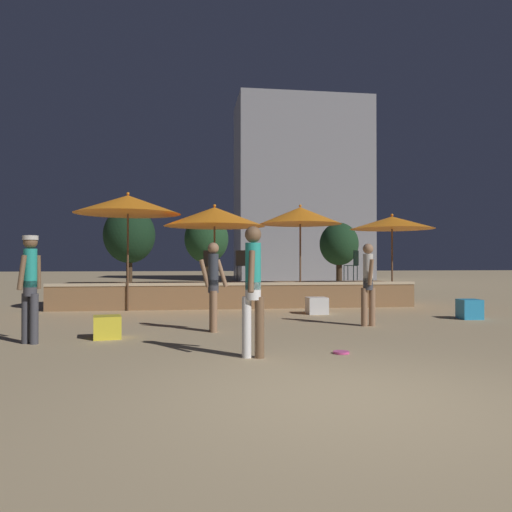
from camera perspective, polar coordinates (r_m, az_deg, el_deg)
ground_plane at (r=5.00m, az=10.59°, el=-15.82°), size 120.00×120.00×0.00m
wooden_deck at (r=14.99m, az=-2.58°, el=-4.35°), size 10.11×2.83×0.73m
patio_umbrella_0 at (r=14.94m, az=15.28°, el=3.68°), size 2.40×2.40×2.68m
patio_umbrella_1 at (r=13.63m, az=-14.43°, el=5.70°), size 2.77×2.77×3.13m
patio_umbrella_2 at (r=13.63m, az=-4.76°, el=4.48°), size 2.75×2.75×2.86m
patio_umbrella_3 at (r=14.34m, az=5.08°, el=4.60°), size 2.35×2.35×2.93m
cube_seat_0 at (r=12.51m, az=6.97°, el=-5.65°), size 0.49×0.49×0.41m
cube_seat_1 at (r=8.90m, az=-16.64°, el=-7.79°), size 0.52×0.52×0.38m
cube_seat_2 at (r=12.33m, az=23.22°, el=-5.60°), size 0.49×0.49×0.44m
person_0 at (r=10.33m, az=12.69°, el=-2.89°), size 0.29×0.48×1.67m
person_1 at (r=9.31m, az=-4.91°, el=-3.20°), size 0.54×0.29×1.66m
person_2 at (r=8.69m, az=-24.40°, el=-2.77°), size 0.29×0.45×1.73m
person_3 at (r=6.77m, az=-0.34°, el=-3.37°), size 0.30×0.58×1.79m
bistro_chair_0 at (r=14.80m, az=-5.27°, el=-0.73°), size 0.43×0.43×0.90m
bistro_chair_1 at (r=15.19m, az=11.08°, el=-0.72°), size 0.48×0.48×0.90m
bistro_chair_2 at (r=14.67m, az=-1.54°, el=-0.73°), size 0.46×0.47×0.90m
frisbee_disc at (r=7.29m, az=9.71°, el=-10.80°), size 0.23×0.23×0.03m
background_tree_0 at (r=24.27m, az=9.47°, el=1.32°), size 1.86×1.86×3.15m
background_tree_1 at (r=24.94m, az=-5.68°, el=1.92°), size 2.18×2.18×3.61m
background_tree_2 at (r=24.14m, az=-14.27°, el=2.31°), size 2.40×2.40×3.85m
distant_building at (r=33.98m, az=5.20°, el=7.36°), size 8.71×4.81×11.99m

